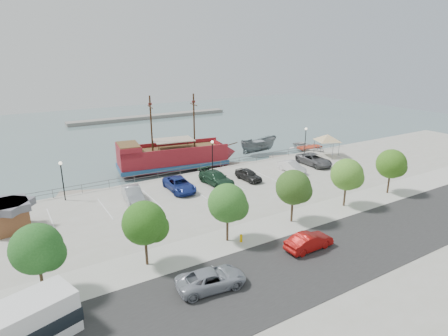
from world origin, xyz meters
TOP-DOWN VIEW (x-y plane):
  - ground at (0.00, 0.00)m, footprint 160.00×160.00m
  - land_slab at (0.00, -21.00)m, footprint 100.00×58.00m
  - street at (0.00, -16.00)m, footprint 100.00×8.00m
  - sidewalk at (0.00, -10.00)m, footprint 100.00×4.00m
  - seawall_railing at (0.00, 7.80)m, footprint 50.00×0.06m
  - far_shore at (10.00, 55.00)m, footprint 40.00×3.00m
  - pirate_ship at (-1.40, 12.89)m, footprint 17.69×7.14m
  - patrol_boat at (12.57, 13.52)m, footprint 6.77×3.08m
  - speedboat at (20.00, 9.58)m, footprint 5.31×7.08m
  - dock_west at (-14.98, 9.20)m, footprint 7.29×4.38m
  - dock_mid at (7.49, 9.20)m, footprint 7.11×4.28m
  - dock_east at (15.54, 9.20)m, footprint 6.54×3.38m
  - shed at (-23.25, 1.57)m, footprint 3.48×3.48m
  - canopy_tent at (18.62, 4.61)m, footprint 6.05×6.05m
  - street_van at (-12.32, -14.94)m, footprint 4.99×2.76m
  - street_sedan at (-3.20, -14.56)m, footprint 4.19×1.51m
  - shuttle_bus at (-24.24, -14.50)m, footprint 7.70×4.59m
  - fire_hydrant at (-7.16, -10.80)m, footprint 0.25×0.25m
  - lamp_post_left at (-18.00, 6.50)m, footprint 0.36×0.36m
  - lamp_post_mid at (0.00, 6.50)m, footprint 0.36×0.36m
  - lamp_post_right at (16.00, 6.50)m, footprint 0.36×0.36m
  - tree_a at (-21.85, -10.07)m, footprint 3.30×3.20m
  - tree_b at (-14.85, -10.07)m, footprint 3.30×3.20m
  - tree_c at (-7.85, -10.07)m, footprint 3.30×3.20m
  - tree_d at (-0.85, -10.07)m, footprint 3.30×3.20m
  - tree_e at (6.15, -10.07)m, footprint 3.30×3.20m
  - tree_f at (13.15, -10.07)m, footprint 3.30×3.20m
  - parked_car_b at (-11.93, 2.46)m, footprint 2.16×4.84m
  - parked_car_c at (-6.44, 2.76)m, footprint 2.60×5.34m
  - parked_car_d at (-1.85, 2.37)m, footprint 2.72×5.56m
  - parked_car_e at (2.29, 1.68)m, footprint 1.79×4.08m
  - parked_car_f at (9.01, 1.41)m, footprint 1.47×4.20m
  - parked_car_g at (13.68, 2.14)m, footprint 2.64×5.57m

SIDE VIEW (x-z plane):
  - ground at x=0.00m, z-range -1.00..-1.00m
  - dock_east at x=15.54m, z-range -1.00..-0.64m
  - dock_mid at x=7.49m, z-range -1.00..-0.61m
  - dock_west at x=-14.98m, z-range -1.00..-0.60m
  - land_slab at x=0.00m, z-range -1.20..0.00m
  - far_shore at x=10.00m, z-range -1.00..-0.20m
  - speedboat at x=20.00m, z-range -1.00..0.40m
  - street at x=0.00m, z-range -0.01..0.03m
  - sidewalk at x=0.00m, z-range -0.01..0.04m
  - patrol_boat at x=12.57m, z-range -1.00..1.54m
  - fire_hydrant at x=-7.16m, z-range 0.03..0.74m
  - seawall_railing at x=0.00m, z-range 0.03..1.03m
  - street_van at x=-12.32m, z-range 0.00..1.32m
  - parked_car_e at x=2.29m, z-range 0.00..1.37m
  - street_sedan at x=-3.20m, z-range 0.00..1.37m
  - parked_car_f at x=9.01m, z-range 0.00..1.38m
  - parked_car_c at x=-6.44m, z-range 0.00..1.46m
  - parked_car_g at x=13.68m, z-range 0.00..1.54m
  - parked_car_b at x=-11.93m, z-range 0.00..1.54m
  - parked_car_d at x=-1.85m, z-range 0.00..1.56m
  - pirate_ship at x=-1.40m, z-range -4.67..6.36m
  - shuttle_bus at x=-24.24m, z-range -0.04..2.52m
  - shed at x=-23.25m, z-range 0.09..2.74m
  - lamp_post_left at x=-18.00m, z-range 0.80..5.08m
  - lamp_post_mid at x=0.00m, z-range 0.80..5.08m
  - lamp_post_right at x=16.00m, z-range 0.80..5.08m
  - tree_a at x=-21.85m, z-range 0.80..5.80m
  - tree_b at x=-14.85m, z-range 0.80..5.80m
  - tree_c at x=-7.85m, z-range 0.80..5.80m
  - tree_d at x=-0.85m, z-range 0.80..5.80m
  - tree_e at x=6.15m, z-range 0.80..5.80m
  - tree_f at x=13.15m, z-range 0.80..5.80m
  - canopy_tent at x=18.62m, z-range 1.41..5.22m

